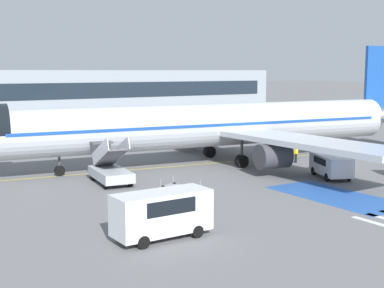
{
  "coord_description": "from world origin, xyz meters",
  "views": [
    {
      "loc": [
        -27.02,
        -39.84,
        8.29
      ],
      "look_at": [
        -2.7,
        -2.07,
        2.13
      ],
      "focal_mm": 50.0,
      "sensor_mm": 36.0,
      "label": 1
    }
  ],
  "objects_px": {
    "airliner": "(214,125)",
    "ground_crew_0": "(286,152)",
    "fuel_tanker": "(139,120)",
    "service_van_2": "(331,164)",
    "service_van_0": "(162,211)",
    "boarding_stairs_forward": "(111,171)",
    "ground_crew_2": "(341,148)",
    "baggage_cart": "(180,188)",
    "ground_crew_1": "(296,152)"
  },
  "relations": [
    {
      "from": "airliner",
      "to": "ground_crew_2",
      "type": "distance_m",
      "value": 12.44
    },
    {
      "from": "service_van_0",
      "to": "ground_crew_0",
      "type": "height_order",
      "value": "service_van_0"
    },
    {
      "from": "baggage_cart",
      "to": "ground_crew_2",
      "type": "distance_m",
      "value": 20.15
    },
    {
      "from": "boarding_stairs_forward",
      "to": "ground_crew_0",
      "type": "height_order",
      "value": "boarding_stairs_forward"
    },
    {
      "from": "service_van_2",
      "to": "ground_crew_1",
      "type": "bearing_deg",
      "value": -87.73
    },
    {
      "from": "service_van_2",
      "to": "fuel_tanker",
      "type": "bearing_deg",
      "value": -68.21
    },
    {
      "from": "service_van_0",
      "to": "fuel_tanker",
      "type": "bearing_deg",
      "value": -26.47
    },
    {
      "from": "fuel_tanker",
      "to": "ground_crew_2",
      "type": "height_order",
      "value": "fuel_tanker"
    },
    {
      "from": "service_van_0",
      "to": "ground_crew_1",
      "type": "distance_m",
      "value": 24.78
    },
    {
      "from": "fuel_tanker",
      "to": "ground_crew_1",
      "type": "bearing_deg",
      "value": 5.74
    },
    {
      "from": "boarding_stairs_forward",
      "to": "baggage_cart",
      "type": "height_order",
      "value": "boarding_stairs_forward"
    },
    {
      "from": "ground_crew_0",
      "to": "baggage_cart",
      "type": "bearing_deg",
      "value": 60.03
    },
    {
      "from": "airliner",
      "to": "ground_crew_0",
      "type": "distance_m",
      "value": 6.92
    },
    {
      "from": "service_van_0",
      "to": "ground_crew_2",
      "type": "height_order",
      "value": "service_van_0"
    },
    {
      "from": "boarding_stairs_forward",
      "to": "service_van_2",
      "type": "distance_m",
      "value": 17.04
    },
    {
      "from": "fuel_tanker",
      "to": "service_van_2",
      "type": "xyz_separation_m",
      "value": [
        -1.07,
        -34.75,
        -0.7
      ]
    },
    {
      "from": "airliner",
      "to": "fuel_tanker",
      "type": "height_order",
      "value": "airliner"
    },
    {
      "from": "service_van_0",
      "to": "ground_crew_1",
      "type": "xyz_separation_m",
      "value": [
        21.24,
        12.76,
        -0.44
      ]
    },
    {
      "from": "boarding_stairs_forward",
      "to": "fuel_tanker",
      "type": "relative_size",
      "value": 0.58
    },
    {
      "from": "airliner",
      "to": "baggage_cart",
      "type": "distance_m",
      "value": 12.31
    },
    {
      "from": "airliner",
      "to": "service_van_2",
      "type": "bearing_deg",
      "value": -152.78
    },
    {
      "from": "fuel_tanker",
      "to": "baggage_cart",
      "type": "relative_size",
      "value": 3.16
    },
    {
      "from": "service_van_0",
      "to": "baggage_cart",
      "type": "xyz_separation_m",
      "value": [
        6.25,
        8.43,
        -1.15
      ]
    },
    {
      "from": "service_van_0",
      "to": "airliner",
      "type": "bearing_deg",
      "value": -42.58
    },
    {
      "from": "airliner",
      "to": "service_van_0",
      "type": "height_order",
      "value": "airliner"
    },
    {
      "from": "airliner",
      "to": "boarding_stairs_forward",
      "type": "xyz_separation_m",
      "value": [
        -11.55,
        -3.03,
        -2.51
      ]
    },
    {
      "from": "service_van_0",
      "to": "service_van_2",
      "type": "bearing_deg",
      "value": -72.42
    },
    {
      "from": "baggage_cart",
      "to": "ground_crew_2",
      "type": "height_order",
      "value": "ground_crew_2"
    },
    {
      "from": "service_van_2",
      "to": "ground_crew_0",
      "type": "height_order",
      "value": "ground_crew_0"
    },
    {
      "from": "fuel_tanker",
      "to": "service_van_0",
      "type": "distance_m",
      "value": 45.44
    },
    {
      "from": "boarding_stairs_forward",
      "to": "service_van_0",
      "type": "height_order",
      "value": "boarding_stairs_forward"
    },
    {
      "from": "fuel_tanker",
      "to": "baggage_cart",
      "type": "height_order",
      "value": "fuel_tanker"
    },
    {
      "from": "service_van_0",
      "to": "ground_crew_0",
      "type": "xyz_separation_m",
      "value": [
        20.21,
        12.9,
        -0.34
      ]
    },
    {
      "from": "baggage_cart",
      "to": "ground_crew_1",
      "type": "relative_size",
      "value": 1.75
    },
    {
      "from": "baggage_cart",
      "to": "ground_crew_1",
      "type": "xyz_separation_m",
      "value": [
        14.99,
        4.33,
        0.71
      ]
    },
    {
      "from": "ground_crew_1",
      "to": "ground_crew_2",
      "type": "height_order",
      "value": "ground_crew_2"
    },
    {
      "from": "service_van_0",
      "to": "ground_crew_1",
      "type": "relative_size",
      "value": 2.94
    },
    {
      "from": "baggage_cart",
      "to": "fuel_tanker",
      "type": "bearing_deg",
      "value": -133.21
    },
    {
      "from": "fuel_tanker",
      "to": "ground_crew_0",
      "type": "relative_size",
      "value": 5.1
    },
    {
      "from": "ground_crew_1",
      "to": "service_van_2",
      "type": "bearing_deg",
      "value": -126.94
    },
    {
      "from": "boarding_stairs_forward",
      "to": "airliner",
      "type": "bearing_deg",
      "value": 21.91
    },
    {
      "from": "service_van_2",
      "to": "ground_crew_0",
      "type": "bearing_deg",
      "value": -79.31
    },
    {
      "from": "ground_crew_0",
      "to": "ground_crew_2",
      "type": "distance_m",
      "value": 5.99
    },
    {
      "from": "ground_crew_0",
      "to": "ground_crew_2",
      "type": "height_order",
      "value": "ground_crew_2"
    },
    {
      "from": "boarding_stairs_forward",
      "to": "ground_crew_1",
      "type": "xyz_separation_m",
      "value": [
        17.92,
        -0.81,
        0.02
      ]
    },
    {
      "from": "airliner",
      "to": "baggage_cart",
      "type": "height_order",
      "value": "airliner"
    },
    {
      "from": "airliner",
      "to": "ground_crew_2",
      "type": "height_order",
      "value": "airliner"
    },
    {
      "from": "fuel_tanker",
      "to": "ground_crew_2",
      "type": "distance_m",
      "value": 29.82
    },
    {
      "from": "boarding_stairs_forward",
      "to": "baggage_cart",
      "type": "bearing_deg",
      "value": -53.17
    },
    {
      "from": "service_van_0",
      "to": "service_van_2",
      "type": "distance_m",
      "value": 19.67
    }
  ]
}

